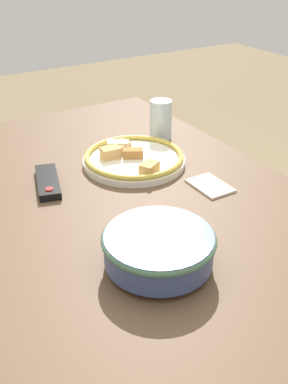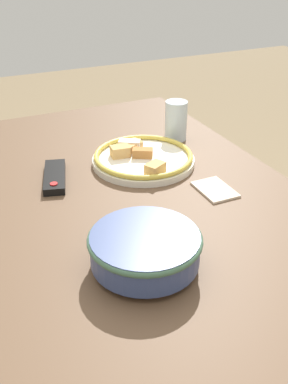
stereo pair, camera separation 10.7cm
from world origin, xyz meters
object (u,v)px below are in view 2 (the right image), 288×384
object	(u,v)px
noodle_bowl	(145,248)
food_plate	(143,158)
tv_remote	(55,177)
drinking_glass	(176,121)

from	to	relation	value
noodle_bowl	food_plate	xyz separation A→B (m)	(0.42, -0.19, -0.03)
food_plate	tv_remote	xyz separation A→B (m)	(0.01, 0.26, -0.01)
food_plate	drinking_glass	size ratio (longest dim) A/B	2.35
noodle_bowl	food_plate	distance (m)	0.46
noodle_bowl	food_plate	size ratio (longest dim) A/B	0.76
drinking_glass	tv_remote	bearing A→B (deg)	104.88
food_plate	drinking_glass	world-z (taller)	drinking_glass
noodle_bowl	food_plate	bearing A→B (deg)	-23.95
tv_remote	food_plate	bearing A→B (deg)	-165.11
food_plate	noodle_bowl	bearing A→B (deg)	156.05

